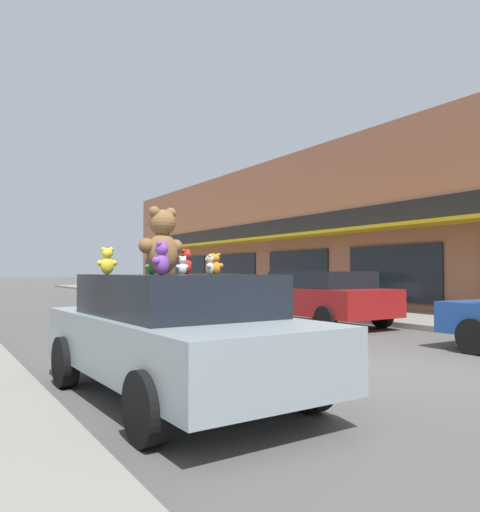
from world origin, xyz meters
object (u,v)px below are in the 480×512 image
Objects in this scene: teddy_bear_giant at (162,242)px; teddy_bear_yellow at (107,261)px; plush_art_car at (176,332)px; teddy_bear_cream at (210,265)px; teddy_bear_red at (186,262)px; teddy_bear_white at (182,265)px; parked_car_far_center at (321,296)px; teddy_bear_green at (152,265)px; teddy_bear_orange at (216,264)px; parked_car_far_right at (200,289)px; teddy_bear_purple at (162,259)px.

teddy_bear_yellow is at bearing -44.79° from teddy_bear_giant.
plush_art_car is 0.92m from teddy_bear_cream.
teddy_bear_white is at bearing 34.48° from teddy_bear_red.
parked_car_far_center is at bearing 35.37° from plush_art_car.
teddy_bear_orange is at bearing 123.35° from teddy_bear_green.
parked_car_far_right is at bearing -144.37° from teddy_bear_red.
teddy_bear_yellow reaches higher than teddy_bear_cream.
plush_art_car is 1.07m from teddy_bear_red.
parked_car_far_right is (-0.00, 7.11, -0.02)m from parked_car_far_center.
teddy_bear_green reaches higher than plush_art_car.
teddy_bear_green is (0.05, 0.46, -0.28)m from teddy_bear_giant.
teddy_bear_giant is 0.78m from teddy_bear_cream.
teddy_bear_purple is 0.08× the size of parked_car_far_center.
plush_art_car is at bearing -157.24° from teddy_bear_purple.
teddy_bear_cream is 0.06× the size of parked_car_far_center.
teddy_bear_white is (0.08, -0.01, 0.77)m from plush_art_car.
teddy_bear_orange is (0.91, -1.04, -0.04)m from teddy_bear_yellow.
teddy_bear_red is (0.40, 0.56, 0.82)m from plush_art_car.
parked_car_far_center is at bearing -175.30° from teddy_bear_purple.
teddy_bear_yellow reaches higher than parked_car_far_right.
teddy_bear_purple reaches higher than parked_car_far_center.
teddy_bear_green is 0.97× the size of teddy_bear_orange.
teddy_bear_giant reaches higher than plush_art_car.
teddy_bear_white is 0.66× the size of teddy_bear_purple.
teddy_bear_green is at bearing -31.61° from teddy_bear_orange.
teddy_bear_red is at bearing -123.87° from teddy_bear_white.
teddy_bear_giant is at bearing 153.12° from teddy_bear_yellow.
teddy_bear_purple is at bearing 48.85° from teddy_bear_white.
parked_car_far_right is at bearing 59.60° from plush_art_car.
teddy_bear_green reaches higher than teddy_bear_cream.
teddy_bear_orange is at bearing 111.78° from teddy_bear_white.
teddy_bear_purple is at bearing 68.27° from teddy_bear_orange.
teddy_bear_green is (-0.11, 0.67, 0.01)m from teddy_bear_white.
teddy_bear_red is (0.43, -0.11, 0.04)m from teddy_bear_green.
teddy_bear_purple is at bearing -124.44° from plush_art_car.
teddy_bear_giant is 3.33× the size of teddy_bear_orange.
teddy_bear_cream reaches higher than parked_car_far_center.
teddy_bear_yellow is 0.07× the size of parked_car_far_right.
teddy_bear_purple is 1.01× the size of teddy_bear_red.
plush_art_car is 1.03× the size of parked_car_far_center.
teddy_bear_giant is 0.53m from teddy_bear_green.
teddy_bear_red is at bearing -144.38° from parked_car_far_center.
teddy_bear_white is at bearing -142.48° from parked_car_far_center.
teddy_bear_cream is at bearing -117.02° from parked_car_far_right.
teddy_bear_green reaches higher than parked_car_far_center.
teddy_bear_white is 0.96× the size of teddy_bear_cream.
teddy_bear_orange is 0.99m from teddy_bear_red.
teddy_bear_cream is at bearing 100.45° from teddy_bear_white.
teddy_bear_yellow is 0.08× the size of parked_car_far_center.
teddy_bear_orange is 0.74× the size of teddy_bear_red.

